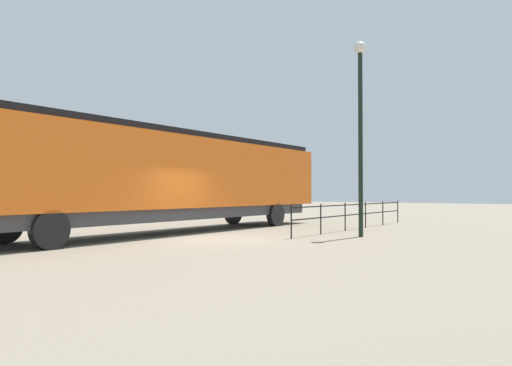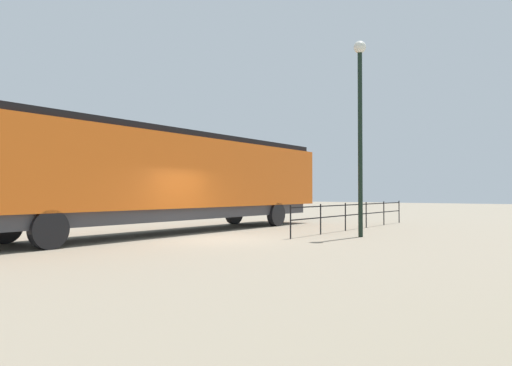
# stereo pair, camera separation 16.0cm
# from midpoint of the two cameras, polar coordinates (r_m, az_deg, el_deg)

# --- Properties ---
(ground_plane) EXTENTS (120.00, 120.00, 0.00)m
(ground_plane) POSITION_cam_midpoint_polar(r_m,az_deg,el_deg) (15.99, -4.84, -6.80)
(ground_plane) COLOR gray
(locomotive) EXTENTS (2.84, 17.58, 3.92)m
(locomotive) POSITION_cam_midpoint_polar(r_m,az_deg,el_deg) (18.92, -9.31, 0.82)
(locomotive) COLOR orange
(locomotive) RESTS_ON ground_plane
(lamp_post) EXTENTS (0.44, 0.44, 6.99)m
(lamp_post) POSITION_cam_midpoint_polar(r_m,az_deg,el_deg) (17.36, 12.74, 8.48)
(lamp_post) COLOR black
(lamp_post) RESTS_ON ground_plane
(platform_fence) EXTENTS (0.05, 10.63, 1.15)m
(platform_fence) POSITION_cam_midpoint_polar(r_m,az_deg,el_deg) (20.72, 12.25, -3.41)
(platform_fence) COLOR black
(platform_fence) RESTS_ON ground_plane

